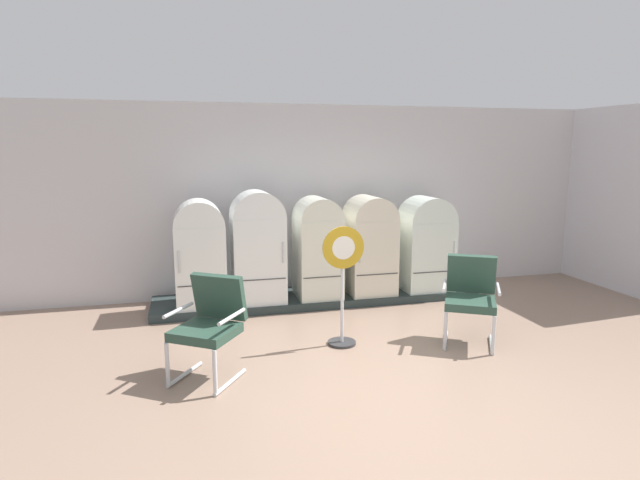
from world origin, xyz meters
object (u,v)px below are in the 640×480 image
object	(u,v)px
refrigerator_0	(200,250)
sign_stand	(343,288)
refrigerator_3	(369,242)
refrigerator_4	(426,241)
armchair_left	(210,321)
armchair_right	(471,294)
refrigerator_2	(318,244)
refrigerator_1	(258,244)

from	to	relation	value
refrigerator_0	sign_stand	distance (m)	2.21
refrigerator_3	refrigerator_4	xyz separation A→B (m)	(0.87, -0.04, -0.02)
refrigerator_0	refrigerator_4	xyz separation A→B (m)	(3.27, -0.03, -0.02)
refrigerator_0	refrigerator_3	bearing A→B (deg)	0.23
refrigerator_0	armchair_left	bearing A→B (deg)	-89.29
armchair_right	refrigerator_3	bearing A→B (deg)	105.83
refrigerator_3	sign_stand	xyz separation A→B (m)	(-0.90, -1.63, -0.18)
refrigerator_2	sign_stand	distance (m)	1.64
armchair_left	refrigerator_3	bearing A→B (deg)	41.71
armchair_left	sign_stand	bearing A→B (deg)	18.04
refrigerator_0	refrigerator_1	size ratio (longest dim) A/B	0.93
armchair_left	refrigerator_4	bearing A→B (deg)	32.55
armchair_right	sign_stand	bearing A→B (deg)	169.57
refrigerator_1	sign_stand	distance (m)	1.77
refrigerator_0	refrigerator_2	distance (m)	1.62
refrigerator_1	refrigerator_3	size ratio (longest dim) A/B	1.08
refrigerator_4	armchair_left	world-z (taller)	refrigerator_4
refrigerator_4	sign_stand	world-z (taller)	refrigerator_4
refrigerator_1	refrigerator_4	size ratio (longest dim) A/B	1.10
refrigerator_0	armchair_right	xyz separation A→B (m)	(2.93, -1.89, -0.29)
refrigerator_1	refrigerator_2	size ratio (longest dim) A/B	1.08
refrigerator_2	refrigerator_3	world-z (taller)	refrigerator_2
refrigerator_3	armchair_right	distance (m)	1.99
refrigerator_2	refrigerator_4	xyz separation A→B (m)	(1.65, -0.03, -0.03)
refrigerator_0	armchair_right	distance (m)	3.50
refrigerator_2	armchair_right	distance (m)	2.32
refrigerator_4	armchair_right	xyz separation A→B (m)	(-0.34, -1.85, -0.26)
sign_stand	refrigerator_3	bearing A→B (deg)	61.16
refrigerator_3	armchair_right	size ratio (longest dim) A/B	1.43
refrigerator_3	refrigerator_4	distance (m)	0.87
refrigerator_2	sign_stand	bearing A→B (deg)	-94.34
refrigerator_1	armchair_right	distance (m)	2.87
refrigerator_0	refrigerator_1	distance (m)	0.77
refrigerator_0	refrigerator_2	world-z (taller)	refrigerator_2
refrigerator_1	refrigerator_2	world-z (taller)	refrigerator_1
refrigerator_0	refrigerator_4	size ratio (longest dim) A/B	1.02
armchair_left	refrigerator_0	bearing A→B (deg)	90.71
refrigerator_2	armchair_left	size ratio (longest dim) A/B	1.43
refrigerator_2	armchair_left	xyz separation A→B (m)	(-1.59, -2.10, -0.29)
refrigerator_2	sign_stand	xyz separation A→B (m)	(-0.12, -1.62, -0.19)
refrigerator_2	refrigerator_0	bearing A→B (deg)	179.97
refrigerator_0	refrigerator_4	bearing A→B (deg)	-0.57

